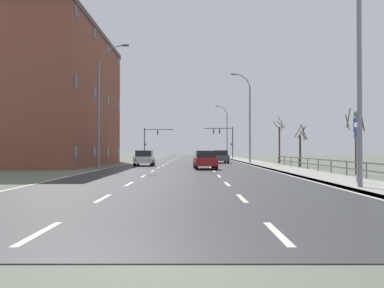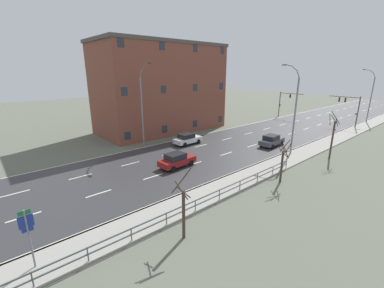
{
  "view_description": "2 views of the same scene",
  "coord_description": "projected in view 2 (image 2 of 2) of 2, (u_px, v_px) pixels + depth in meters",
  "views": [
    {
      "loc": [
        0.66,
        -5.56,
        1.66
      ],
      "look_at": [
        0.76,
        61.24,
        2.63
      ],
      "focal_mm": 36.08,
      "sensor_mm": 36.0,
      "label": 1
    },
    {
      "loc": [
        21.99,
        11.61,
        10.03
      ],
      "look_at": [
        0.0,
        30.71,
        1.48
      ],
      "focal_mm": 23.41,
      "sensor_mm": 36.0,
      "label": 2
    }
  ],
  "objects": [
    {
      "name": "bare_tree_far",
      "position": [
        332.0,
        138.0,
        28.97
      ],
      "size": [
        1.43,
        1.01,
        5.74
      ],
      "color": "#423328",
      "rests_on": "ground"
    },
    {
      "name": "street_lamp_left_bank",
      "position": [
        143.0,
        107.0,
        33.21
      ],
      "size": [
        2.75,
        0.24,
        11.0
      ],
      "color": "slate",
      "rests_on": "ground"
    },
    {
      "name": "road_asphalt_strip",
      "position": [
        304.0,
        124.0,
        49.19
      ],
      "size": [
        14.0,
        120.0,
        0.03
      ],
      "color": "#303033",
      "rests_on": "ground"
    },
    {
      "name": "bare_tree_mid",
      "position": [
        282.0,
        163.0,
        22.85
      ],
      "size": [
        1.17,
        1.4,
        4.14
      ],
      "color": "#423328",
      "rests_on": "ground"
    },
    {
      "name": "sidewalk_right",
      "position": [
        352.0,
        131.0,
        43.08
      ],
      "size": [
        3.0,
        120.0,
        0.12
      ],
      "color": "gray",
      "rests_on": "ground"
    },
    {
      "name": "guardrail",
      "position": [
        166.0,
        217.0,
        16.63
      ],
      "size": [
        0.07,
        31.02,
        1.0
      ],
      "color": "#515459",
      "rests_on": "ground"
    },
    {
      "name": "car_far_right",
      "position": [
        187.0,
        139.0,
        35.3
      ],
      "size": [
        1.89,
        4.13,
        1.57
      ],
      "rotation": [
        0.0,
        0.0,
        0.02
      ],
      "color": "silver",
      "rests_on": "ground"
    },
    {
      "name": "traffic_signal_right",
      "position": [
        351.0,
        106.0,
        45.26
      ],
      "size": [
        5.26,
        0.36,
        5.7
      ],
      "color": "#38383A",
      "rests_on": "ground"
    },
    {
      "name": "bare_tree_near",
      "position": [
        183.0,
        210.0,
        15.1
      ],
      "size": [
        1.3,
        1.36,
        4.52
      ],
      "color": "#423328",
      "rests_on": "ground"
    },
    {
      "name": "highway_sign",
      "position": [
        28.0,
        232.0,
        12.59
      ],
      "size": [
        0.09,
        0.68,
        3.47
      ],
      "color": "slate",
      "rests_on": "ground"
    },
    {
      "name": "brick_building",
      "position": [
        161.0,
        88.0,
        42.54
      ],
      "size": [
        10.44,
        21.57,
        14.5
      ],
      "color": "brown",
      "rests_on": "ground"
    },
    {
      "name": "traffic_signal_left",
      "position": [
        284.0,
        100.0,
        55.51
      ],
      "size": [
        5.33,
        0.36,
        5.54
      ],
      "color": "#38383A",
      "rests_on": "ground"
    },
    {
      "name": "street_lamp_midground",
      "position": [
        294.0,
        112.0,
        30.03
      ],
      "size": [
        2.35,
        0.24,
        10.8
      ],
      "color": "slate",
      "rests_on": "ground"
    },
    {
      "name": "street_lamp_distant",
      "position": [
        370.0,
        97.0,
        49.06
      ],
      "size": [
        2.4,
        0.24,
        10.34
      ],
      "color": "slate",
      "rests_on": "ground"
    },
    {
      "name": "car_near_right",
      "position": [
        272.0,
        140.0,
        34.49
      ],
      "size": [
        2.02,
        4.19,
        1.57
      ],
      "rotation": [
        0.0,
        0.0,
        0.06
      ],
      "color": "#474C51",
      "rests_on": "ground"
    },
    {
      "name": "car_distant",
      "position": [
        177.0,
        160.0,
        26.93
      ],
      "size": [
        2.01,
        4.19,
        1.57
      ],
      "rotation": [
        0.0,
        0.0,
        0.05
      ],
      "color": "maroon",
      "rests_on": "ground"
    },
    {
      "name": "ground_plane",
      "position": [
        270.0,
        134.0,
        41.67
      ],
      "size": [
        160.0,
        160.0,
        0.12
      ],
      "color": "#5B6051"
    }
  ]
}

